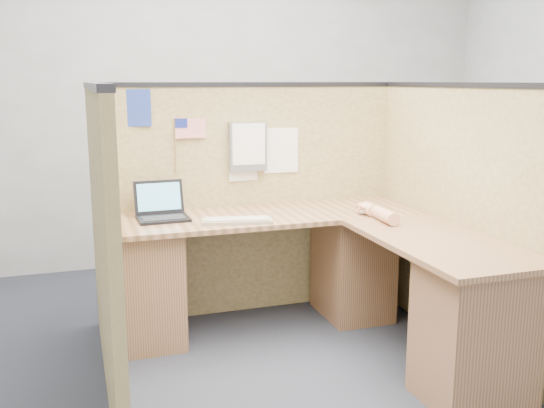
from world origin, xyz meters
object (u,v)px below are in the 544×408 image
object	(u,v)px
l_desk	(317,282)
laptop	(162,209)
mouse	(366,211)
keyboard	(237,221)

from	to	relation	value
l_desk	laptop	world-z (taller)	laptop
laptop	mouse	world-z (taller)	laptop
laptop	keyboard	world-z (taller)	laptop
laptop	l_desk	bearing A→B (deg)	-31.96
keyboard	mouse	world-z (taller)	mouse
mouse	keyboard	bearing A→B (deg)	178.13
l_desk	keyboard	bearing A→B (deg)	152.63
keyboard	mouse	bearing A→B (deg)	9.52
keyboard	laptop	bearing A→B (deg)	158.02
laptop	keyboard	xyz separation A→B (m)	(0.40, -0.26, -0.04)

